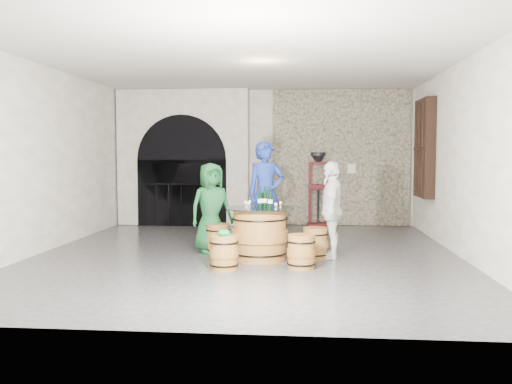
# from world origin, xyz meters

# --- Properties ---
(ground) EXTENTS (8.00, 8.00, 0.00)m
(ground) POSITION_xyz_m (0.00, 0.00, 0.00)
(ground) COLOR #2B2B2D
(ground) RESTS_ON ground
(wall_back) EXTENTS (8.00, 0.00, 8.00)m
(wall_back) POSITION_xyz_m (0.00, 4.00, 1.60)
(wall_back) COLOR silver
(wall_back) RESTS_ON ground
(wall_front) EXTENTS (8.00, 0.00, 8.00)m
(wall_front) POSITION_xyz_m (0.00, -4.00, 1.60)
(wall_front) COLOR silver
(wall_front) RESTS_ON ground
(wall_left) EXTENTS (0.00, 8.00, 8.00)m
(wall_left) POSITION_xyz_m (-3.50, 0.00, 1.60)
(wall_left) COLOR silver
(wall_left) RESTS_ON ground
(wall_right) EXTENTS (0.00, 8.00, 8.00)m
(wall_right) POSITION_xyz_m (3.50, 0.00, 1.60)
(wall_right) COLOR silver
(wall_right) RESTS_ON ground
(ceiling) EXTENTS (8.00, 8.00, 0.00)m
(ceiling) POSITION_xyz_m (0.00, 0.00, 3.20)
(ceiling) COLOR beige
(ceiling) RESTS_ON wall_back
(stone_facing_panel) EXTENTS (3.20, 0.12, 3.18)m
(stone_facing_panel) POSITION_xyz_m (1.80, 3.94, 1.60)
(stone_facing_panel) COLOR gray
(stone_facing_panel) RESTS_ON ground
(arched_opening) EXTENTS (3.10, 0.60, 3.19)m
(arched_opening) POSITION_xyz_m (-1.90, 3.74, 1.58)
(arched_opening) COLOR silver
(arched_opening) RESTS_ON ground
(shuttered_window) EXTENTS (0.23, 1.10, 2.00)m
(shuttered_window) POSITION_xyz_m (3.38, 2.40, 1.80)
(shuttered_window) COLOR black
(shuttered_window) RESTS_ON wall_right
(barrel_table) EXTENTS (1.09, 1.09, 0.84)m
(barrel_table) POSITION_xyz_m (0.25, -0.42, 0.41)
(barrel_table) COLOR #93612A
(barrel_table) RESTS_ON ground
(barrel_stool_left) EXTENTS (0.43, 0.43, 0.50)m
(barrel_stool_left) POSITION_xyz_m (-0.50, 0.08, 0.25)
(barrel_stool_left) COLOR #93612A
(barrel_stool_left) RESTS_ON ground
(barrel_stool_far) EXTENTS (0.43, 0.43, 0.50)m
(barrel_stool_far) POSITION_xyz_m (0.26, 0.49, 0.25)
(barrel_stool_far) COLOR #93612A
(barrel_stool_far) RESTS_ON ground
(barrel_stool_right) EXTENTS (0.43, 0.43, 0.50)m
(barrel_stool_right) POSITION_xyz_m (1.14, -0.23, 0.25)
(barrel_stool_right) COLOR #93612A
(barrel_stool_right) RESTS_ON ground
(barrel_stool_near_right) EXTENTS (0.43, 0.43, 0.50)m
(barrel_stool_near_right) POSITION_xyz_m (0.92, -1.03, 0.25)
(barrel_stool_near_right) COLOR #93612A
(barrel_stool_near_right) RESTS_ON ground
(barrel_stool_near_left) EXTENTS (0.43, 0.43, 0.50)m
(barrel_stool_near_left) POSITION_xyz_m (-0.20, -1.19, 0.25)
(barrel_stool_near_left) COLOR #93612A
(barrel_stool_near_left) RESTS_ON ground
(green_cap) EXTENTS (0.23, 0.18, 0.10)m
(green_cap) POSITION_xyz_m (-0.20, -1.19, 0.54)
(green_cap) COLOR #0B7E37
(green_cap) RESTS_ON barrel_stool_near_left
(person_green) EXTENTS (0.89, 0.83, 1.53)m
(person_green) POSITION_xyz_m (-0.63, 0.17, 0.77)
(person_green) COLOR #134520
(person_green) RESTS_ON ground
(person_blue) EXTENTS (0.82, 0.68, 1.91)m
(person_blue) POSITION_xyz_m (0.26, 0.86, 0.96)
(person_blue) COLOR navy
(person_blue) RESTS_ON ground
(person_white) EXTENTS (0.47, 0.95, 1.57)m
(person_white) POSITION_xyz_m (1.40, -0.18, 0.78)
(person_white) COLOR silver
(person_white) RESTS_ON ground
(wine_bottle_left) EXTENTS (0.08, 0.08, 0.32)m
(wine_bottle_left) POSITION_xyz_m (0.25, -0.34, 0.97)
(wine_bottle_left) COLOR black
(wine_bottle_left) RESTS_ON barrel_table
(wine_bottle_center) EXTENTS (0.08, 0.08, 0.32)m
(wine_bottle_center) POSITION_xyz_m (0.42, -0.44, 0.97)
(wine_bottle_center) COLOR black
(wine_bottle_center) RESTS_ON barrel_table
(wine_bottle_right) EXTENTS (0.08, 0.08, 0.32)m
(wine_bottle_right) POSITION_xyz_m (0.33, -0.30, 0.97)
(wine_bottle_right) COLOR black
(wine_bottle_right) RESTS_ON barrel_table
(tasting_glass_a) EXTENTS (0.05, 0.05, 0.10)m
(tasting_glass_a) POSITION_xyz_m (0.08, -0.56, 0.89)
(tasting_glass_a) COLOR #AA7221
(tasting_glass_a) RESTS_ON barrel_table
(tasting_glass_b) EXTENTS (0.05, 0.05, 0.10)m
(tasting_glass_b) POSITION_xyz_m (0.58, -0.39, 0.89)
(tasting_glass_b) COLOR #AA7221
(tasting_glass_b) RESTS_ON barrel_table
(tasting_glass_c) EXTENTS (0.05, 0.05, 0.10)m
(tasting_glass_c) POSITION_xyz_m (0.08, -0.27, 0.89)
(tasting_glass_c) COLOR #AA7221
(tasting_glass_c) RESTS_ON barrel_table
(tasting_glass_d) EXTENTS (0.05, 0.05, 0.10)m
(tasting_glass_d) POSITION_xyz_m (0.41, -0.24, 0.89)
(tasting_glass_d) COLOR #AA7221
(tasting_glass_d) RESTS_ON barrel_table
(tasting_glass_e) EXTENTS (0.05, 0.05, 0.10)m
(tasting_glass_e) POSITION_xyz_m (0.52, -0.65, 0.89)
(tasting_glass_e) COLOR #AA7221
(tasting_glass_e) RESTS_ON barrel_table
(tasting_glass_f) EXTENTS (0.05, 0.05, 0.10)m
(tasting_glass_f) POSITION_xyz_m (0.02, -0.32, 0.89)
(tasting_glass_f) COLOR #AA7221
(tasting_glass_f) RESTS_ON barrel_table
(side_barrel) EXTENTS (0.51, 0.51, 0.68)m
(side_barrel) POSITION_xyz_m (0.17, 2.84, 0.34)
(side_barrel) COLOR #93612A
(side_barrel) RESTS_ON ground
(corking_press) EXTENTS (0.72, 0.41, 1.72)m
(corking_press) POSITION_xyz_m (1.27, 3.61, 1.00)
(corking_press) COLOR #440B0E
(corking_press) RESTS_ON ground
(control_box) EXTENTS (0.18, 0.10, 0.22)m
(control_box) POSITION_xyz_m (2.05, 3.86, 1.35)
(control_box) COLOR silver
(control_box) RESTS_ON wall_back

